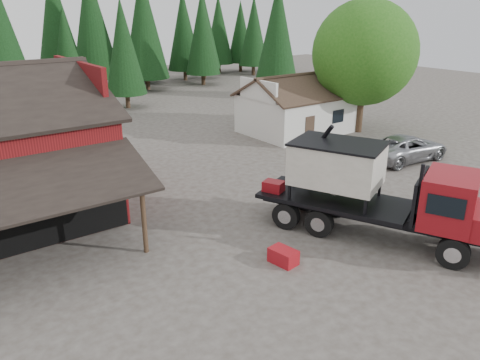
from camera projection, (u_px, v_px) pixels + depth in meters
ground at (282, 233)px, 20.91m from camera, size 120.00×120.00×0.00m
farmhouse at (297, 111)px, 37.37m from camera, size 8.60×6.42×4.65m
deciduous_tree at (365, 57)px, 35.86m from camera, size 8.00×8.00×10.20m
conifer_backdrop at (34, 97)px, 52.51m from camera, size 76.00×16.00×16.00m
near_pine_b at (123, 47)px, 44.78m from camera, size 3.96×3.96×10.40m
near_pine_c at (277, 33)px, 50.36m from camera, size 4.84×4.84×12.40m
feed_truck at (376, 190)px, 19.98m from camera, size 6.70×10.57×4.67m
silver_car at (406, 148)px, 30.65m from camera, size 6.25×3.34×1.67m
equip_box at (283, 256)px, 18.40m from camera, size 0.85×1.19×0.60m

